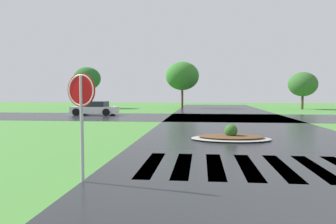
% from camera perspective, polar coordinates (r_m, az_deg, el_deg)
% --- Properties ---
extents(asphalt_roadway, '(9.83, 80.00, 0.01)m').
position_cam_1_polar(asphalt_roadway, '(14.26, 14.70, -4.90)').
color(asphalt_roadway, '#232628').
rests_on(asphalt_roadway, ground).
extents(asphalt_cross_road, '(90.00, 8.85, 0.01)m').
position_cam_1_polar(asphalt_cross_road, '(26.82, 10.56, -0.96)').
color(asphalt_cross_road, '#232628').
rests_on(asphalt_cross_road, ground).
extents(crosswalk_stripes, '(7.65, 3.34, 0.01)m').
position_cam_1_polar(crosswalk_stripes, '(9.54, 19.24, -9.13)').
color(crosswalk_stripes, white).
rests_on(crosswalk_stripes, ground).
extents(stop_sign, '(0.73, 0.27, 2.48)m').
position_cam_1_polar(stop_sign, '(7.58, -14.96, 1.78)').
color(stop_sign, '#B2B5BA').
rests_on(stop_sign, ground).
extents(median_island, '(3.44, 2.06, 0.68)m').
position_cam_1_polar(median_island, '(14.32, 10.99, -4.31)').
color(median_island, '#9E9B93').
rests_on(median_island, ground).
extents(car_blue_compact, '(4.07, 2.20, 1.24)m').
position_cam_1_polar(car_blue_compact, '(30.02, -12.66, 0.58)').
color(car_blue_compact, silver).
rests_on(car_blue_compact, ground).
extents(background_treeline, '(43.27, 5.50, 6.01)m').
position_cam_1_polar(background_treeline, '(41.81, 8.28, 5.76)').
color(background_treeline, '#4C3823').
rests_on(background_treeline, ground).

